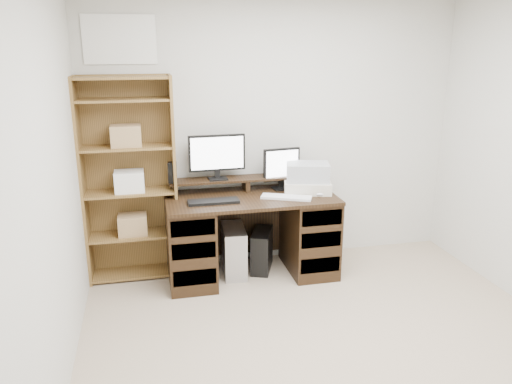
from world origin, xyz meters
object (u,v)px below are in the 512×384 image
object	(u,v)px
monitor_wide	(217,155)
bookshelf	(129,178)
tower_black	(262,250)
printer	(307,186)
tower_silver	(234,250)
monitor_small	(282,167)
desk	(251,234)

from	to	relation	value
monitor_wide	bookshelf	size ratio (longest dim) A/B	0.28
tower_black	printer	bearing A→B (deg)	14.51
tower_silver	monitor_small	bearing A→B (deg)	17.58
desk	bookshelf	size ratio (longest dim) A/B	0.83
desk	printer	size ratio (longest dim) A/B	3.60
desk	tower_black	distance (m)	0.24
desk	bookshelf	xyz separation A→B (m)	(-1.04, 0.21, 0.53)
monitor_small	printer	bearing A→B (deg)	-42.64
desk	tower_black	xyz separation A→B (m)	(0.12, 0.07, -0.20)
bookshelf	desk	bearing A→B (deg)	-11.59
tower_silver	tower_black	xyz separation A→B (m)	(0.27, 0.02, -0.03)
monitor_wide	desk	bearing A→B (deg)	-39.46
monitor_small	bookshelf	bearing A→B (deg)	170.80
monitor_small	desk	bearing A→B (deg)	-159.91
printer	bookshelf	bearing A→B (deg)	-172.82
desk	tower_silver	size ratio (longest dim) A/B	3.38
printer	bookshelf	xyz separation A→B (m)	(-1.57, 0.19, 0.12)
monitor_wide	printer	xyz separation A→B (m)	(0.80, -0.18, -0.29)
monitor_wide	tower_silver	world-z (taller)	monitor_wide
monitor_wide	monitor_small	xyz separation A→B (m)	(0.59, -0.03, -0.14)
printer	tower_silver	bearing A→B (deg)	-168.46
tower_silver	bookshelf	distance (m)	1.14
monitor_wide	printer	size ratio (longest dim) A/B	1.23
monitor_small	printer	xyz separation A→B (m)	(0.20, -0.14, -0.16)
printer	tower_black	world-z (taller)	printer
monitor_small	tower_silver	distance (m)	0.88
desk	printer	xyz separation A→B (m)	(0.53, 0.03, 0.41)
desk	tower_black	size ratio (longest dim) A/B	3.63
tower_silver	bookshelf	xyz separation A→B (m)	(-0.89, 0.16, 0.70)
monitor_wide	bookshelf	distance (m)	0.79
desk	bookshelf	bearing A→B (deg)	168.41
monitor_small	tower_silver	world-z (taller)	monitor_small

